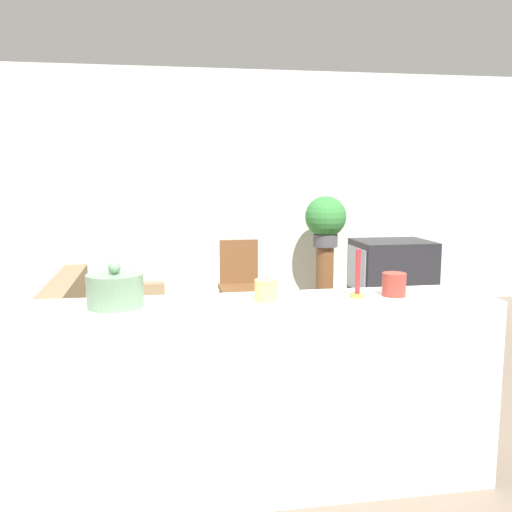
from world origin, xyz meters
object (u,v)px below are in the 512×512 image
at_px(potted_plant, 326,219).
at_px(television, 391,268).
at_px(decorative_bowl, 115,290).
at_px(wooden_chair, 241,280).
at_px(couch, 103,342).

bearing_deg(potted_plant, television, -78.68).
bearing_deg(decorative_bowl, wooden_chair, 71.30).
xyz_separation_m(television, decorative_bowl, (-2.28, -2.16, 0.32)).
bearing_deg(television, decorative_bowl, -136.56).
bearing_deg(wooden_chair, couch, -137.01).
height_order(television, decorative_bowl, decorative_bowl).
xyz_separation_m(potted_plant, decorative_bowl, (-2.03, -3.40, -0.02)).
bearing_deg(decorative_bowl, potted_plant, 59.21).
distance_m(potted_plant, decorative_bowl, 3.96).
relative_size(potted_plant, decorative_bowl, 2.15).
bearing_deg(television, potted_plant, 101.32).
bearing_deg(couch, television, 7.29).
bearing_deg(decorative_bowl, couch, 97.77).
relative_size(television, potted_plant, 1.21).
distance_m(television, potted_plant, 1.32).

